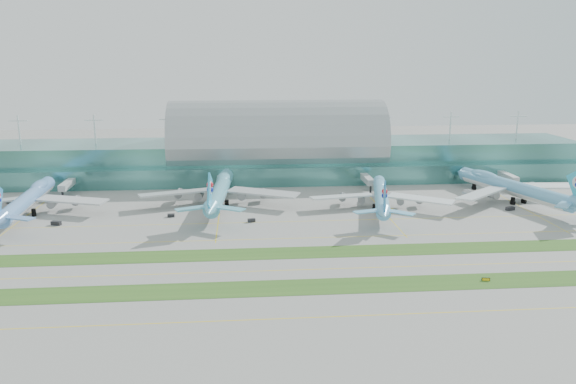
{
  "coord_description": "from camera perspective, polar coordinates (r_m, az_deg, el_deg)",
  "views": [
    {
      "loc": [
        -19.76,
        -183.53,
        68.01
      ],
      "look_at": [
        0.0,
        55.0,
        9.0
      ],
      "focal_mm": 35.0,
      "sensor_mm": 36.0,
      "label": 1
    }
  ],
  "objects": [
    {
      "name": "taxiline_c",
      "position": [
        213.62,
        0.82,
        -4.72
      ],
      "size": [
        420.0,
        0.35,
        0.01
      ],
      "primitive_type": "cube",
      "color": "yellow",
      "rests_on": "ground"
    },
    {
      "name": "taxiway_sign_east",
      "position": [
        185.11,
        19.46,
        -8.37
      ],
      "size": [
        2.49,
        0.82,
        1.06
      ],
      "rotation": [
        0.0,
        0.0,
        -0.23
      ],
      "color": "black",
      "rests_on": "ground"
    },
    {
      "name": "gse_h",
      "position": [
        288.38,
        26.65,
        -1.14
      ],
      "size": [
        3.91,
        2.28,
        1.48
      ],
      "primitive_type": "cube",
      "rotation": [
        0.0,
        0.0,
        -0.17
      ],
      "color": "black",
      "rests_on": "ground"
    },
    {
      "name": "gse_e",
      "position": [
        251.35,
        10.25,
        -1.89
      ],
      "size": [
        3.99,
        2.46,
        1.56
      ],
      "primitive_type": "cube",
      "rotation": [
        0.0,
        0.0,
        0.07
      ],
      "color": "gold",
      "rests_on": "ground"
    },
    {
      "name": "gse_g",
      "position": [
        269.89,
        21.64,
        -1.57
      ],
      "size": [
        4.32,
        2.99,
        1.59
      ],
      "primitive_type": "cube",
      "rotation": [
        0.0,
        0.0,
        0.32
      ],
      "color": "black",
      "rests_on": "ground"
    },
    {
      "name": "airliner_b",
      "position": [
        260.89,
        -6.91,
        0.25
      ],
      "size": [
        73.74,
        83.9,
        23.08
      ],
      "rotation": [
        0.0,
        0.0,
        -0.07
      ],
      "color": "#5BB2CA",
      "rests_on": "ground"
    },
    {
      "name": "grass_strip_far",
      "position": [
        198.58,
        1.27,
        -6.17
      ],
      "size": [
        420.0,
        12.0,
        0.08
      ],
      "primitive_type": "cube",
      "color": "#2D591E",
      "rests_on": "ground"
    },
    {
      "name": "taxiline_a",
      "position": [
        152.92,
        3.27,
        -12.58
      ],
      "size": [
        420.0,
        0.35,
        0.01
      ],
      "primitive_type": "cube",
      "color": "yellow",
      "rests_on": "ground"
    },
    {
      "name": "gse_b",
      "position": [
        248.22,
        -22.49,
        -2.95
      ],
      "size": [
        4.38,
        2.95,
        1.6
      ],
      "primitive_type": "cube",
      "rotation": [
        0.0,
        0.0,
        -0.32
      ],
      "color": "black",
      "rests_on": "ground"
    },
    {
      "name": "airliner_d",
      "position": [
        285.01,
        21.79,
        0.51
      ],
      "size": [
        70.7,
        82.0,
        23.13
      ],
      "rotation": [
        0.0,
        0.0,
        0.3
      ],
      "color": "#5CA2CC",
      "rests_on": "ground"
    },
    {
      "name": "airliner_c",
      "position": [
        256.47,
        9.43,
        -0.29
      ],
      "size": [
        62.93,
        72.41,
        20.09
      ],
      "rotation": [
        0.0,
        0.0,
        -0.21
      ],
      "color": "#6ABCE9",
      "rests_on": "ground"
    },
    {
      "name": "gse_f",
      "position": [
        245.88,
        9.96,
        -2.25
      ],
      "size": [
        3.41,
        2.25,
        1.43
      ],
      "primitive_type": "cube",
      "rotation": [
        0.0,
        0.0,
        -0.23
      ],
      "color": "black",
      "rests_on": "ground"
    },
    {
      "name": "airliner_a",
      "position": [
        269.54,
        -24.91,
        -0.59
      ],
      "size": [
        70.29,
        79.9,
        21.99
      ],
      "rotation": [
        0.0,
        0.0,
        0.06
      ],
      "color": "#5C8DCA",
      "rests_on": "ground"
    },
    {
      "name": "taxiline_b",
      "position": [
        183.73,
        1.79,
        -7.88
      ],
      "size": [
        420.0,
        0.35,
        0.01
      ],
      "primitive_type": "cube",
      "color": "yellow",
      "rests_on": "ground"
    },
    {
      "name": "ground",
      "position": [
        196.73,
        1.33,
        -6.38
      ],
      "size": [
        700.0,
        700.0,
        0.0
      ],
      "primitive_type": "plane",
      "color": "gray",
      "rests_on": "ground"
    },
    {
      "name": "grass_strip_near",
      "position": [
        170.88,
        2.33,
        -9.6
      ],
      "size": [
        420.0,
        12.0,
        0.08
      ],
      "primitive_type": "cube",
      "color": "#2D591E",
      "rests_on": "ground"
    },
    {
      "name": "gse_c",
      "position": [
        246.09,
        -11.79,
        -2.34
      ],
      "size": [
        3.05,
        1.98,
        1.27
      ],
      "primitive_type": "cube",
      "rotation": [
        0.0,
        0.0,
        0.05
      ],
      "color": "black",
      "rests_on": "ground"
    },
    {
      "name": "taxiline_d",
      "position": [
        234.48,
        0.3,
        -3.01
      ],
      "size": [
        420.0,
        0.35,
        0.01
      ],
      "primitive_type": "cube",
      "color": "yellow",
      "rests_on": "ground"
    },
    {
      "name": "terminal",
      "position": [
        317.54,
        -1.1,
        4.1
      ],
      "size": [
        340.0,
        69.1,
        36.0
      ],
      "color": "#3D7A75",
      "rests_on": "ground"
    },
    {
      "name": "gse_a",
      "position": [
        266.67,
        -26.85,
        -2.3
      ],
      "size": [
        3.76,
        2.55,
        1.4
      ],
      "primitive_type": "cube",
      "rotation": [
        0.0,
        0.0,
        -0.17
      ],
      "color": "#BF810B",
      "rests_on": "ground"
    },
    {
      "name": "gse_d",
      "position": [
        234.17,
        -3.73,
        -2.89
      ],
      "size": [
        3.31,
        2.28,
        1.4
      ],
      "primitive_type": "cube",
      "rotation": [
        0.0,
        0.0,
        0.26
      ],
      "color": "black",
      "rests_on": "ground"
    }
  ]
}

